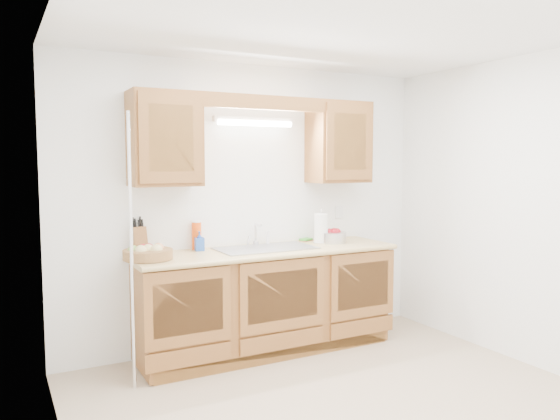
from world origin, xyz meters
TOP-DOWN VIEW (x-y plane):
  - room at (0.00, 0.00)m, footprint 3.52×3.50m
  - base_cabinets at (0.00, 1.20)m, footprint 2.20×0.60m
  - countertop at (0.00, 1.19)m, footprint 2.30×0.63m
  - upper_cabinet_left at (-0.83, 1.33)m, footprint 0.55×0.33m
  - upper_cabinet_right at (0.83, 1.33)m, footprint 0.55×0.33m
  - valance at (0.00, 1.19)m, footprint 2.20×0.05m
  - fluorescent_fixture at (0.00, 1.42)m, footprint 0.76×0.08m
  - sink at (0.00, 1.21)m, footprint 0.84×0.46m
  - wire_shelf_pole at (-1.20, 0.94)m, footprint 0.03×0.03m
  - outlet_plate at (0.95, 1.49)m, footprint 0.08×0.01m
  - fruit_basket at (-1.03, 1.15)m, footprint 0.43×0.43m
  - knife_block at (-1.03, 1.44)m, footprint 0.12×0.19m
  - orange_canister at (-0.54, 1.44)m, footprint 0.09×0.09m
  - soap_bottle at (-0.54, 1.37)m, footprint 0.08×0.08m
  - sponge at (0.54, 1.44)m, footprint 0.14×0.12m
  - paper_towel at (0.59, 1.25)m, footprint 0.16×0.16m
  - apple_bowl at (0.70, 1.23)m, footprint 0.31×0.31m

SIDE VIEW (x-z plane):
  - base_cabinets at x=0.00m, z-range 0.01..0.87m
  - sink at x=0.00m, z-range 0.65..1.01m
  - countertop at x=0.00m, z-range 0.86..0.90m
  - sponge at x=0.54m, z-range 0.90..0.92m
  - fruit_basket at x=-1.03m, z-range 0.89..1.01m
  - apple_bowl at x=0.70m, z-range 0.89..1.02m
  - soap_bottle at x=-0.54m, z-range 0.90..1.06m
  - wire_shelf_pole at x=-1.20m, z-range 0.00..2.00m
  - knife_block at x=-1.03m, z-range 0.86..1.17m
  - orange_canister at x=-0.54m, z-range 0.90..1.15m
  - paper_towel at x=0.59m, z-range 0.87..1.19m
  - outlet_plate at x=0.95m, z-range 1.09..1.21m
  - room at x=0.00m, z-range 0.00..2.50m
  - upper_cabinet_left at x=-0.83m, z-range 1.45..2.20m
  - upper_cabinet_right at x=0.83m, z-range 1.45..2.20m
  - fluorescent_fixture at x=0.00m, z-range 1.96..2.04m
  - valance at x=0.00m, z-range 2.08..2.20m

